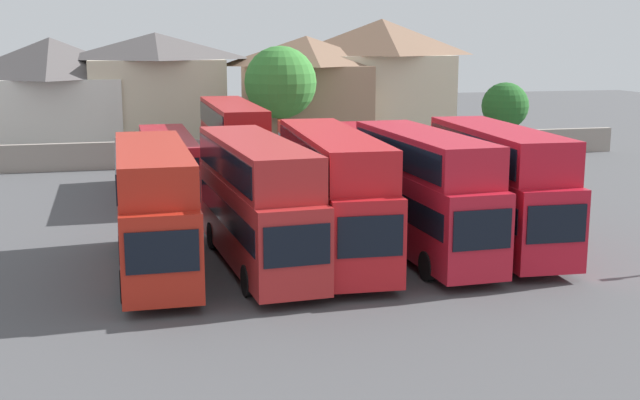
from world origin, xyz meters
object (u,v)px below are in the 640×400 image
at_px(bus_1, 154,203).
at_px(house_terrace_centre, 157,92).
at_px(tree_left_of_lot, 505,107).
at_px(bus_6, 168,161).
at_px(bus_7, 233,142).
at_px(bus_8, 309,155).
at_px(bus_4, 423,188).
at_px(bus_9, 364,155).
at_px(bus_5, 498,182).
at_px(tree_behind_wall, 280,83).
at_px(house_terrace_right, 306,91).
at_px(house_terrace_left, 53,95).
at_px(bus_3, 333,188).
at_px(house_terrace_far_right, 381,80).
at_px(bus_2, 257,196).

distance_m(bus_1, house_terrace_centre, 33.03).
relative_size(bus_1, tree_left_of_lot, 1.96).
bearing_deg(bus_6, bus_1, -5.71).
xyz_separation_m(bus_7, bus_8, (4.29, -0.30, -0.80)).
bearing_deg(bus_4, bus_9, 170.27).
relative_size(bus_8, house_terrace_centre, 1.01).
xyz_separation_m(bus_5, bus_7, (-8.80, 15.26, -0.02)).
distance_m(tree_left_of_lot, tree_behind_wall, 15.96).
distance_m(bus_4, bus_5, 3.41).
distance_m(house_terrace_right, tree_behind_wall, 6.14).
relative_size(bus_6, house_terrace_left, 1.11).
distance_m(bus_4, house_terrace_right, 33.32).
bearing_deg(tree_left_of_lot, bus_3, -129.07).
xyz_separation_m(bus_4, house_terrace_far_right, (9.29, 34.50, 2.29)).
xyz_separation_m(bus_7, bus_9, (7.55, -0.25, -0.92)).
bearing_deg(bus_6, bus_7, 96.40).
bearing_deg(house_terrace_right, bus_2, -105.84).
bearing_deg(tree_behind_wall, tree_left_of_lot, -16.47).
relative_size(house_terrace_left, house_terrace_far_right, 0.91).
distance_m(bus_2, bus_3, 3.26).
relative_size(bus_6, bus_9, 1.07).
bearing_deg(tree_behind_wall, house_terrace_far_right, 34.28).
bearing_deg(bus_2, house_terrace_far_right, 151.31).
height_order(bus_1, house_terrace_far_right, house_terrace_far_right).
relative_size(bus_1, house_terrace_left, 1.03).
bearing_deg(bus_5, bus_4, -80.09).
bearing_deg(bus_4, bus_1, -92.58).
distance_m(bus_3, tree_behind_wall, 27.47).
xyz_separation_m(bus_6, house_terrace_centre, (0.36, 17.83, 2.59)).
relative_size(bus_2, tree_left_of_lot, 2.03).
xyz_separation_m(house_terrace_left, tree_left_of_lot, (31.13, -10.21, -0.62)).
distance_m(house_terrace_left, house_terrace_right, 18.98).
distance_m(bus_7, house_terrace_centre, 17.79).
bearing_deg(bus_3, bus_2, -73.60).
relative_size(bus_1, bus_2, 0.97).
relative_size(bus_3, bus_9, 1.11).
distance_m(bus_2, house_terrace_right, 34.51).
xyz_separation_m(bus_6, house_terrace_left, (-7.14, 18.41, 2.43)).
relative_size(bus_2, house_terrace_far_right, 0.97).
bearing_deg(bus_7, bus_1, -18.44).
distance_m(bus_4, bus_6, 17.76).
distance_m(bus_2, house_terrace_centre, 33.18).
relative_size(house_terrace_left, tree_left_of_lot, 1.89).
relative_size(bus_1, house_terrace_right, 1.09).
xyz_separation_m(bus_4, bus_6, (-9.09, 15.24, -0.86)).
relative_size(house_terrace_far_right, tree_behind_wall, 1.42).
distance_m(bus_7, house_terrace_left, 21.03).
height_order(bus_2, tree_left_of_lot, tree_left_of_lot).
bearing_deg(bus_5, bus_8, -160.37).
height_order(bus_2, bus_4, bus_4).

